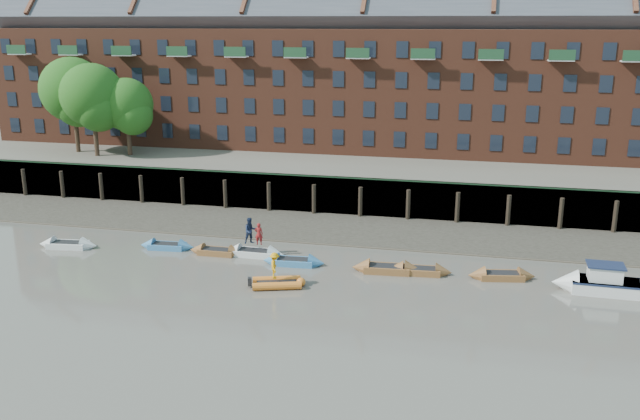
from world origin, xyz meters
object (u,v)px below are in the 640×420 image
(rowboat_4, at_px, (294,262))
(rowboat_5, at_px, (387,269))
(rowboat_0, at_px, (68,245))
(rowboat_3, at_px, (255,253))
(rowboat_7, at_px, (501,276))
(person_rib_crew, at_px, (275,266))
(rowboat_1, at_px, (167,246))
(motor_launch, at_px, (594,283))
(rib_tender, at_px, (279,283))
(person_rower_a, at_px, (259,234))
(rowboat_6, at_px, (419,271))
(person_rower_b, at_px, (250,231))
(rowboat_2, at_px, (217,252))

(rowboat_4, bearing_deg, rowboat_5, -3.79)
(rowboat_0, xyz_separation_m, rowboat_5, (23.31, 0.21, 0.01))
(rowboat_3, xyz_separation_m, rowboat_7, (16.80, -0.66, -0.01))
(rowboat_5, bearing_deg, person_rib_crew, -152.59)
(person_rib_crew, bearing_deg, rowboat_1, 47.05)
(rowboat_1, height_order, rowboat_3, rowboat_3)
(rowboat_4, bearing_deg, motor_launch, -5.16)
(rib_tender, bearing_deg, person_rower_a, 102.03)
(rowboat_6, distance_m, motor_launch, 10.64)
(rowboat_6, bearing_deg, rowboat_3, 171.35)
(rowboat_6, height_order, rowboat_7, rowboat_7)
(motor_launch, distance_m, person_rower_b, 22.61)
(person_rower_a, height_order, person_rower_b, person_rower_b)
(rowboat_2, bearing_deg, person_rower_b, 9.77)
(rowboat_7, xyz_separation_m, rib_tender, (-13.53, -4.43, 0.03))
(person_rib_crew, bearing_deg, rowboat_4, -16.94)
(rowboat_4, xyz_separation_m, person_rower_b, (-3.46, 1.25, 1.58))
(rowboat_0, bearing_deg, rowboat_5, -6.17)
(rowboat_6, bearing_deg, rowboat_1, 172.87)
(rowboat_4, height_order, rowboat_7, rowboat_7)
(rowboat_0, distance_m, rowboat_3, 13.88)
(rowboat_3, height_order, rowboat_6, rowboat_3)
(rowboat_6, height_order, person_rower_a, person_rower_a)
(rowboat_1, height_order, rib_tender, rowboat_1)
(rowboat_5, distance_m, person_rower_b, 10.01)
(rowboat_2, distance_m, motor_launch, 24.94)
(rowboat_1, bearing_deg, rowboat_6, -7.72)
(rowboat_2, bearing_deg, person_rower_a, 5.47)
(rowboat_2, relative_size, person_rower_b, 2.16)
(person_rower_b, bearing_deg, rowboat_0, 151.36)
(rowboat_4, xyz_separation_m, rowboat_6, (8.44, 0.16, -0.00))
(rowboat_1, relative_size, rib_tender, 1.21)
(rib_tender, bearing_deg, rowboat_4, 74.06)
(rowboat_4, relative_size, rib_tender, 1.27)
(rowboat_1, xyz_separation_m, motor_launch, (28.87, -1.66, 0.38))
(rowboat_2, xyz_separation_m, rowboat_5, (12.20, -0.84, 0.03))
(rowboat_4, distance_m, rowboat_7, 13.66)
(rowboat_1, relative_size, rowboat_2, 1.01)
(rowboat_5, relative_size, rowboat_6, 1.10)
(rowboat_2, distance_m, person_rower_b, 2.90)
(rowboat_3, bearing_deg, rowboat_5, -5.78)
(person_rower_b, height_order, person_rib_crew, person_rower_b)
(rowboat_7, distance_m, motor_launch, 5.49)
(person_rower_b, bearing_deg, rowboat_7, -37.54)
(person_rib_crew, bearing_deg, person_rower_a, 12.59)
(rowboat_0, relative_size, motor_launch, 0.79)
(rowboat_5, distance_m, person_rower_a, 9.33)
(rowboat_6, xyz_separation_m, person_rib_crew, (-8.57, -4.13, 1.15))
(person_rower_a, bearing_deg, rowboat_6, 166.93)
(rowboat_0, relative_size, rowboat_1, 1.10)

